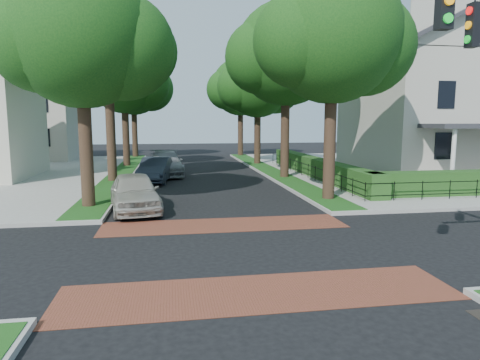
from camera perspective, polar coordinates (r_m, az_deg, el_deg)
name	(u,v)px	position (r m, az deg, el deg)	size (l,w,h in m)	color
ground	(237,251)	(12.95, -0.35, -9.40)	(120.00, 120.00, 0.00)	black
sidewalk_ne	(440,168)	(38.04, 25.08, 1.50)	(30.00, 30.00, 0.15)	gray
crosswalk_far	(224,225)	(16.01, -2.13, -6.00)	(9.00, 2.20, 0.01)	brown
crosswalk_near	(259,293)	(9.99, 2.59, -14.77)	(9.00, 2.20, 0.01)	brown
grass_strip_ne	(269,170)	(32.37, 3.87, 1.38)	(1.60, 29.80, 0.02)	#184112
grass_strip_nw	(122,173)	(31.73, -15.50, 0.97)	(1.60, 29.80, 0.02)	#184112
tree_right_near	(333,38)	(21.19, 12.30, 18.02)	(7.75, 6.67, 10.66)	black
tree_right_mid	(287,56)	(28.77, 6.26, 16.16)	(8.25, 7.09, 11.22)	black
tree_right_far	(258,84)	(37.33, 2.45, 12.63)	(7.25, 6.23, 9.74)	black
tree_right_back	(241,88)	(46.19, 0.15, 12.19)	(7.50, 6.45, 10.20)	black
tree_left_near	(84,39)	(20.04, -20.06, 17.27)	(7.50, 6.45, 10.20)	black
tree_left_mid	(110,45)	(28.04, -17.00, 16.82)	(8.00, 6.88, 11.48)	black
tree_left_far	(125,80)	(36.74, -15.04, 12.78)	(7.00, 6.02, 9.86)	black
tree_left_back	(134,85)	(45.72, -13.91, 12.19)	(7.75, 6.66, 10.44)	black
hedge_main_road	(316,167)	(29.03, 10.15, 1.68)	(1.00, 18.00, 1.20)	#1F4818
fence_main_road	(305,170)	(28.79, 8.64, 1.36)	(0.06, 18.00, 0.90)	black
house_victorian	(446,90)	(34.25, 25.81, 10.80)	(13.00, 13.05, 12.48)	#B3AFA1
house_left_far	(26,108)	(46.26, -26.63, 8.59)	(10.00, 9.00, 10.14)	#B3AFA1
parked_car_front	(134,192)	(18.85, -13.89, -1.56)	(1.94, 4.83, 1.64)	#AEA99D
parked_car_middle	(156,170)	(27.39, -11.20, 1.34)	(1.64, 4.71, 1.55)	#202730
parked_car_rear	(165,163)	(30.57, -9.94, 2.18)	(2.37, 5.83, 1.69)	gray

